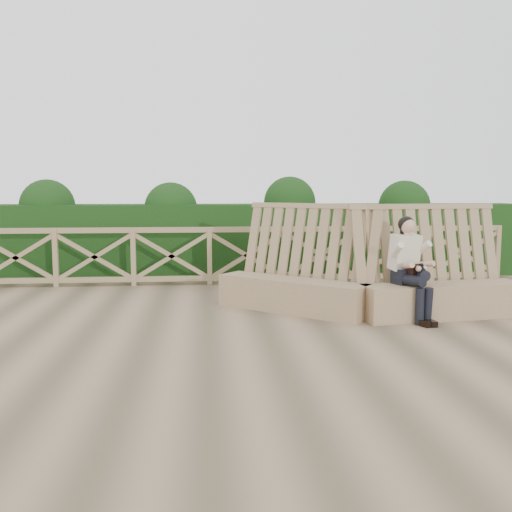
{
  "coord_description": "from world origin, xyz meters",
  "views": [
    {
      "loc": [
        -0.77,
        -7.31,
        1.8
      ],
      "look_at": [
        -0.09,
        0.4,
        0.9
      ],
      "focal_mm": 40.0,
      "sensor_mm": 36.0,
      "label": 1
    }
  ],
  "objects": [
    {
      "name": "ground",
      "position": [
        0.0,
        0.0,
        0.0
      ],
      "size": [
        60.0,
        60.0,
        0.0
      ],
      "primitive_type": "plane",
      "color": "brown",
      "rests_on": "ground"
    },
    {
      "name": "hedge",
      "position": [
        0.0,
        4.7,
        0.75
      ],
      "size": [
        12.0,
        1.2,
        1.5
      ],
      "primitive_type": "cube",
      "color": "black",
      "rests_on": "ground"
    },
    {
      "name": "bench",
      "position": [
        1.55,
        0.73,
        0.41
      ],
      "size": [
        4.31,
        2.13,
        1.62
      ],
      "rotation": [
        0.0,
        0.0,
        -0.28
      ],
      "color": "olive",
      "rests_on": "ground"
    },
    {
      "name": "guardrail",
      "position": [
        0.0,
        3.5,
        0.55
      ],
      "size": [
        10.1,
        0.09,
        1.1
      ],
      "color": "olive",
      "rests_on": "ground"
    },
    {
      "name": "woman",
      "position": [
        2.05,
        0.31,
        0.78
      ],
      "size": [
        0.52,
        0.89,
        1.44
      ],
      "rotation": [
        0.0,
        0.0,
        0.33
      ],
      "color": "black",
      "rests_on": "ground"
    }
  ]
}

